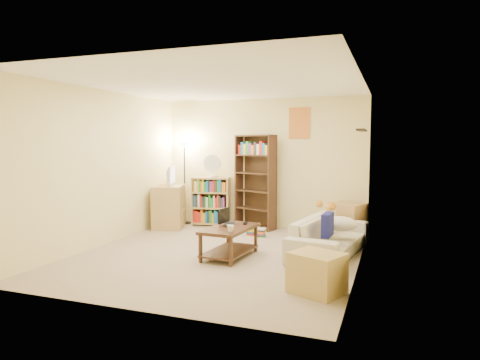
% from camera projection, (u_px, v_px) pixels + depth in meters
% --- Properties ---
extents(room, '(4.50, 4.54, 2.52)m').
position_uv_depth(room, '(218.00, 145.00, 6.21)').
color(room, tan).
rests_on(room, ground).
extents(sofa, '(2.10, 1.32, 0.55)m').
position_uv_depth(sofa, '(330.00, 236.00, 6.32)').
color(sofa, beige).
rests_on(sofa, ground).
extents(navy_pillow, '(0.13, 0.37, 0.32)m').
position_uv_depth(navy_pillow, '(328.00, 225.00, 5.90)').
color(navy_pillow, navy).
rests_on(navy_pillow, sofa).
extents(cream_blanket, '(0.50, 0.36, 0.22)m').
position_uv_depth(cream_blanket, '(340.00, 224.00, 6.28)').
color(cream_blanket, silver).
rests_on(cream_blanket, sofa).
extents(tabby_cat, '(0.43, 0.21, 0.15)m').
position_uv_depth(tabby_cat, '(329.00, 206.00, 7.03)').
color(tabby_cat, orange).
rests_on(tabby_cat, sofa).
extents(coffee_table, '(0.63, 1.03, 0.44)m').
position_uv_depth(coffee_table, '(229.00, 237.00, 6.18)').
color(coffee_table, '#3E2A18').
rests_on(coffee_table, ground).
extents(laptop, '(0.44, 0.38, 0.03)m').
position_uv_depth(laptop, '(233.00, 224.00, 6.33)').
color(laptop, black).
rests_on(laptop, coffee_table).
extents(laptop_screen, '(0.04, 0.33, 0.22)m').
position_uv_depth(laptop_screen, '(224.00, 215.00, 6.38)').
color(laptop_screen, white).
rests_on(laptop_screen, laptop).
extents(mug, '(0.12, 0.12, 0.09)m').
position_uv_depth(mug, '(230.00, 228.00, 5.84)').
color(mug, white).
rests_on(mug, coffee_table).
extents(tv_remote, '(0.09, 0.18, 0.02)m').
position_uv_depth(tv_remote, '(246.00, 223.00, 6.41)').
color(tv_remote, black).
rests_on(tv_remote, coffee_table).
extents(tv_stand, '(0.77, 0.91, 0.83)m').
position_uv_depth(tv_stand, '(169.00, 206.00, 8.34)').
color(tv_stand, tan).
rests_on(tv_stand, ground).
extents(television, '(0.70, 0.49, 0.37)m').
position_uv_depth(television, '(168.00, 176.00, 8.29)').
color(television, black).
rests_on(television, tv_stand).
extents(tall_bookshelf, '(0.85, 0.52, 1.80)m').
position_uv_depth(tall_bookshelf, '(255.00, 179.00, 8.19)').
color(tall_bookshelf, '#3E2418').
rests_on(tall_bookshelf, ground).
extents(short_bookshelf, '(0.79, 0.43, 0.96)m').
position_uv_depth(short_bookshelf, '(211.00, 201.00, 8.57)').
color(short_bookshelf, tan).
rests_on(short_bookshelf, ground).
extents(desk_fan, '(0.34, 0.19, 0.45)m').
position_uv_depth(desk_fan, '(212.00, 166.00, 8.44)').
color(desk_fan, white).
rests_on(desk_fan, short_bookshelf).
extents(floor_lamp, '(0.28, 0.28, 1.67)m').
position_uv_depth(floor_lamp, '(184.00, 159.00, 8.69)').
color(floor_lamp, black).
rests_on(floor_lamp, ground).
extents(side_table, '(0.68, 0.68, 0.60)m').
position_uv_depth(side_table, '(347.00, 220.00, 7.48)').
color(side_table, tan).
rests_on(side_table, ground).
extents(end_cabinet, '(0.67, 0.62, 0.45)m').
position_uv_depth(end_cabinet, '(317.00, 273.00, 4.70)').
color(end_cabinet, tan).
rests_on(end_cabinet, ground).
extents(book_stacks, '(0.38, 0.20, 0.16)m').
position_uv_depth(book_stacks, '(256.00, 232.00, 7.58)').
color(book_stacks, red).
rests_on(book_stacks, ground).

